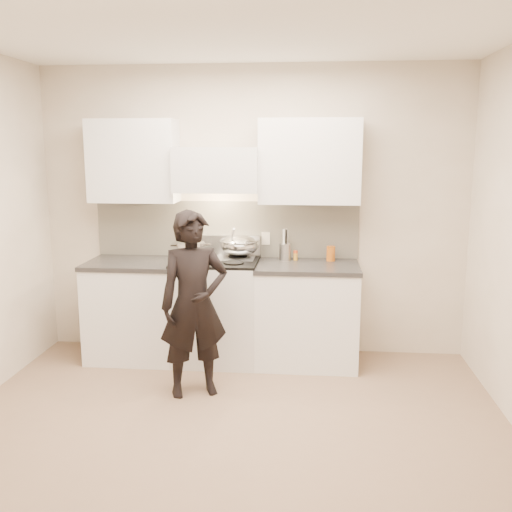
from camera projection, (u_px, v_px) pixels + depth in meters
The scene contains 11 objects.
ground_plane at pixel (228, 435), 3.93m from camera, with size 4.00×4.00×0.00m, color #81674F.
room_shell at pixel (225, 198), 3.99m from camera, with size 4.04×3.54×2.70m.
stove at pixel (217, 310), 5.26m from camera, with size 0.76×0.65×0.96m.
counter_right at pixel (307, 314), 5.18m from camera, with size 0.92×0.67×0.92m.
counter_left at pixel (134, 309), 5.33m from camera, with size 0.82×0.67×0.92m.
wok at pixel (240, 245), 5.27m from camera, with size 0.37×0.45×0.30m.
stock_pot at pixel (191, 252), 5.03m from camera, with size 0.35×0.31×0.17m.
utensil_crock at pixel (285, 250), 5.28m from camera, with size 0.11×0.11×0.29m.
spice_jar at pixel (296, 255), 5.27m from camera, with size 0.04×0.04×0.09m.
oil_glass at pixel (331, 253), 5.24m from camera, with size 0.08×0.08×0.14m.
person at pixel (194, 304), 4.47m from camera, with size 0.54×0.35×1.48m, color black.
Camera 1 is at (0.53, -3.59, 1.95)m, focal length 40.00 mm.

